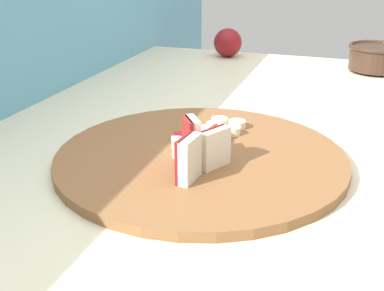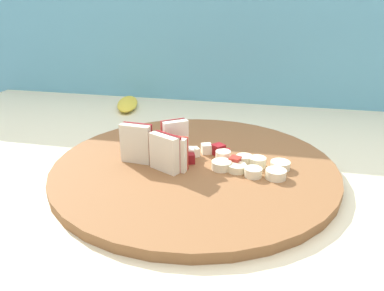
{
  "view_description": "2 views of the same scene",
  "coord_description": "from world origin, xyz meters",
  "px_view_note": "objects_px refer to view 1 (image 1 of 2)",
  "views": [
    {
      "loc": [
        -0.73,
        -0.22,
        1.25
      ],
      "look_at": [
        -0.11,
        -0.0,
        0.97
      ],
      "focal_mm": 46.57,
      "sensor_mm": 36.0,
      "label": 1
    },
    {
      "loc": [
        0.03,
        -0.52,
        1.19
      ],
      "look_at": [
        -0.08,
        -0.01,
        0.98
      ],
      "focal_mm": 34.85,
      "sensor_mm": 36.0,
      "label": 2
    }
  ],
  "objects_px": {
    "whole_apple": "(228,43)",
    "apple_dice_pile": "(189,145)",
    "cutting_board": "(201,158)",
    "apple_wedge_fan": "(201,149)",
    "banana_slice_rows": "(219,131)",
    "ceramic_bowl": "(377,57)"
  },
  "relations": [
    {
      "from": "apple_wedge_fan",
      "to": "apple_dice_pile",
      "type": "bearing_deg",
      "value": 33.83
    },
    {
      "from": "apple_wedge_fan",
      "to": "cutting_board",
      "type": "bearing_deg",
      "value": 18.27
    },
    {
      "from": "apple_wedge_fan",
      "to": "apple_dice_pile",
      "type": "height_order",
      "value": "apple_wedge_fan"
    },
    {
      "from": "whole_apple",
      "to": "apple_dice_pile",
      "type": "bearing_deg",
      "value": -169.51
    },
    {
      "from": "apple_wedge_fan",
      "to": "whole_apple",
      "type": "xyz_separation_m",
      "value": [
        0.77,
        0.17,
        -0.0
      ]
    },
    {
      "from": "apple_dice_pile",
      "to": "banana_slice_rows",
      "type": "distance_m",
      "value": 0.08
    },
    {
      "from": "apple_wedge_fan",
      "to": "ceramic_bowl",
      "type": "xyz_separation_m",
      "value": [
        0.72,
        -0.23,
        -0.01
      ]
    },
    {
      "from": "apple_wedge_fan",
      "to": "apple_dice_pile",
      "type": "xyz_separation_m",
      "value": [
        0.05,
        0.04,
        -0.02
      ]
    },
    {
      "from": "apple_wedge_fan",
      "to": "whole_apple",
      "type": "height_order",
      "value": "same"
    },
    {
      "from": "apple_dice_pile",
      "to": "ceramic_bowl",
      "type": "xyz_separation_m",
      "value": [
        0.67,
        -0.27,
        0.02
      ]
    },
    {
      "from": "apple_wedge_fan",
      "to": "banana_slice_rows",
      "type": "xyz_separation_m",
      "value": [
        0.13,
        0.01,
        -0.02
      ]
    },
    {
      "from": "apple_wedge_fan",
      "to": "ceramic_bowl",
      "type": "distance_m",
      "value": 0.76
    },
    {
      "from": "banana_slice_rows",
      "to": "ceramic_bowl",
      "type": "distance_m",
      "value": 0.64
    },
    {
      "from": "cutting_board",
      "to": "banana_slice_rows",
      "type": "height_order",
      "value": "banana_slice_rows"
    },
    {
      "from": "cutting_board",
      "to": "apple_wedge_fan",
      "type": "xyz_separation_m",
      "value": [
        -0.05,
        -0.02,
        0.04
      ]
    },
    {
      "from": "apple_dice_pile",
      "to": "apple_wedge_fan",
      "type": "bearing_deg",
      "value": -146.17
    },
    {
      "from": "cutting_board",
      "to": "whole_apple",
      "type": "distance_m",
      "value": 0.74
    },
    {
      "from": "apple_dice_pile",
      "to": "banana_slice_rows",
      "type": "relative_size",
      "value": 0.94
    },
    {
      "from": "ceramic_bowl",
      "to": "banana_slice_rows",
      "type": "bearing_deg",
      "value": 157.46
    },
    {
      "from": "banana_slice_rows",
      "to": "ceramic_bowl",
      "type": "height_order",
      "value": "ceramic_bowl"
    },
    {
      "from": "ceramic_bowl",
      "to": "cutting_board",
      "type": "bearing_deg",
      "value": 159.78
    },
    {
      "from": "cutting_board",
      "to": "apple_wedge_fan",
      "type": "height_order",
      "value": "apple_wedge_fan"
    }
  ]
}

